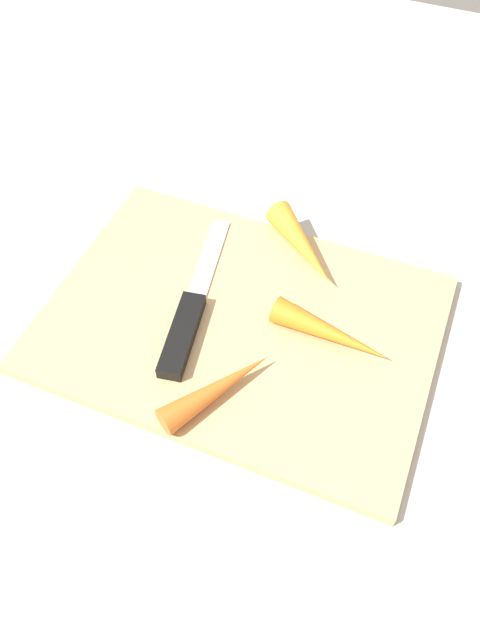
{
  "coord_description": "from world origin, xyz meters",
  "views": [
    {
      "loc": [
        -0.13,
        0.31,
        0.46
      ],
      "look_at": [
        0.0,
        0.0,
        0.01
      ],
      "focal_mm": 33.74,
      "sensor_mm": 36.0,
      "label": 1
    }
  ],
  "objects_px": {
    "knife": "(186,324)",
    "carrot_medium": "(303,246)",
    "cutting_board": "(240,324)",
    "carrot_longest": "(330,333)",
    "carrot_shortest": "(218,388)"
  },
  "relations": [
    {
      "from": "carrot_longest",
      "to": "carrot_shortest",
      "type": "relative_size",
      "value": 1.01
    },
    {
      "from": "knife",
      "to": "carrot_medium",
      "type": "bearing_deg",
      "value": -38.95
    },
    {
      "from": "carrot_longest",
      "to": "carrot_shortest",
      "type": "height_order",
      "value": "carrot_longest"
    },
    {
      "from": "cutting_board",
      "to": "carrot_medium",
      "type": "bearing_deg",
      "value": -105.23
    },
    {
      "from": "cutting_board",
      "to": "knife",
      "type": "bearing_deg",
      "value": 32.36
    },
    {
      "from": "carrot_longest",
      "to": "cutting_board",
      "type": "bearing_deg",
      "value": -167.07
    },
    {
      "from": "carrot_shortest",
      "to": "carrot_medium",
      "type": "relative_size",
      "value": 1.0
    },
    {
      "from": "carrot_shortest",
      "to": "carrot_longest",
      "type": "bearing_deg",
      "value": -6.57
    },
    {
      "from": "carrot_longest",
      "to": "carrot_medium",
      "type": "relative_size",
      "value": 1.01
    },
    {
      "from": "carrot_shortest",
      "to": "cutting_board",
      "type": "bearing_deg",
      "value": 40.6
    },
    {
      "from": "knife",
      "to": "carrot_medium",
      "type": "relative_size",
      "value": 1.84
    },
    {
      "from": "knife",
      "to": "carrot_longest",
      "type": "distance_m",
      "value": 0.13
    },
    {
      "from": "cutting_board",
      "to": "carrot_longest",
      "type": "bearing_deg",
      "value": -174.24
    },
    {
      "from": "cutting_board",
      "to": "carrot_medium",
      "type": "height_order",
      "value": "carrot_medium"
    },
    {
      "from": "carrot_medium",
      "to": "cutting_board",
      "type": "bearing_deg",
      "value": -62.46
    }
  ]
}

